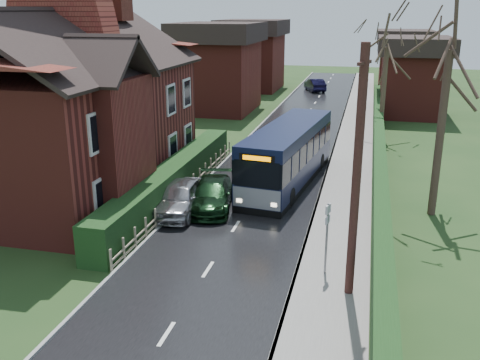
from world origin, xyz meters
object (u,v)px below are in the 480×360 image
(bus, at_px, (288,155))
(bus_stop_sign, at_px, (327,229))
(car_silver, at_px, (180,197))
(car_green, at_px, (212,195))
(telegraph_pole, at_px, (357,177))
(brick_house, at_px, (72,104))

(bus, bearing_deg, bus_stop_sign, -67.04)
(bus, xyz_separation_m, car_silver, (-4.00, -5.29, -0.79))
(bus, distance_m, car_green, 5.29)
(telegraph_pole, bearing_deg, brick_house, 168.68)
(car_silver, xyz_separation_m, telegraph_pole, (7.65, -5.67, 3.24))
(telegraph_pole, bearing_deg, car_silver, 160.80)
(car_green, distance_m, bus_stop_sign, 7.86)
(brick_house, xyz_separation_m, telegraph_pole, (13.58, -7.42, -0.42))
(brick_house, relative_size, car_silver, 3.44)
(bus, xyz_separation_m, bus_stop_sign, (2.80, -9.80, 0.22))
(telegraph_pole, bearing_deg, car_green, 151.83)
(bus, bearing_deg, brick_house, -153.38)
(car_green, xyz_separation_m, bus_stop_sign, (5.60, -5.41, 1.09))
(bus, bearing_deg, car_green, -115.49)
(car_green, bearing_deg, telegraph_pole, -55.40)
(car_green, bearing_deg, car_silver, -153.08)
(car_green, xyz_separation_m, telegraph_pole, (6.45, -6.56, 3.31))
(brick_house, height_order, car_silver, brick_house)
(car_green, bearing_deg, bus, 47.60)
(brick_house, bearing_deg, telegraph_pole, -28.66)
(bus, height_order, telegraph_pole, telegraph_pole)
(bus, bearing_deg, car_silver, -120.06)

